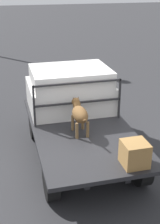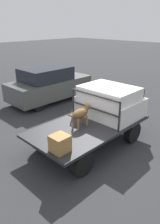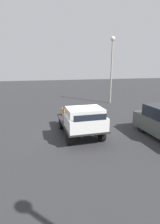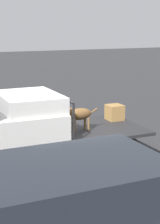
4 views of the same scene
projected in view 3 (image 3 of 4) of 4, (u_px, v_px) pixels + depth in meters
The scene contains 7 objects.
ground_plane at pixel (80, 134), 10.23m from camera, with size 80.00×80.00×0.00m, color #2D2D30.
flatbed_truck at pixel (80, 125), 10.09m from camera, with size 3.93×2.08×0.76m.
truck_cab at pixel (85, 119), 8.90m from camera, with size 1.60×1.96×1.03m.
truck_headboard at pixel (81, 112), 9.65m from camera, with size 0.04×1.96×0.94m.
dog at pixel (80, 113), 10.18m from camera, with size 0.98×0.30×0.70m.
cargo_crate at pixel (65, 112), 11.39m from camera, with size 0.43×0.43×0.43m.
light_pole_near at pixel (112, 61), 17.71m from camera, with size 0.45×0.45×6.68m.
Camera 3 is at (9.23, -2.48, 3.87)m, focal length 28.00 mm.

